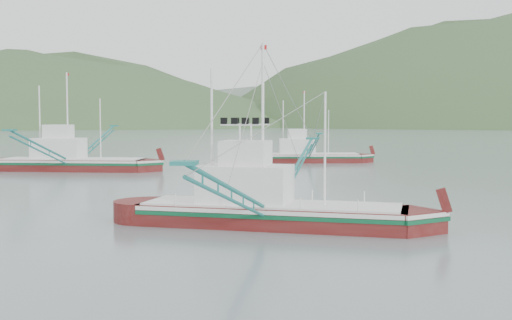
{
  "coord_description": "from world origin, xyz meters",
  "views": [
    {
      "loc": [
        2.94,
        -35.81,
        6.0
      ],
      "look_at": [
        0.0,
        6.0,
        3.2
      ],
      "focal_mm": 45.0,
      "sensor_mm": 36.0,
      "label": 1
    }
  ],
  "objects": [
    {
      "name": "bg_boat_left",
      "position": [
        -22.86,
        34.34,
        1.63
      ],
      "size": [
        16.28,
        29.31,
        11.85
      ],
      "rotation": [
        0.0,
        0.0,
        -0.03
      ],
      "color": "#500F0D",
      "rests_on": "ground"
    },
    {
      "name": "ridge_distant",
      "position": [
        30.0,
        560.0,
        0.0
      ],
      "size": [
        960.0,
        400.0,
        240.0
      ],
      "primitive_type": "ellipsoid",
      "color": "slate",
      "rests_on": "ground"
    },
    {
      "name": "headland_left",
      "position": [
        -180.0,
        360.0,
        0.0
      ],
      "size": [
        448.0,
        308.0,
        210.0
      ],
      "primitive_type": "ellipsoid",
      "color": "#34532A",
      "rests_on": "ground"
    },
    {
      "name": "main_boat",
      "position": [
        1.15,
        -0.77,
        1.87
      ],
      "size": [
        15.19,
        26.43,
        10.8
      ],
      "rotation": [
        0.0,
        0.0,
        -0.18
      ],
      "color": "#500F0D",
      "rests_on": "ground"
    },
    {
      "name": "bg_boat_far",
      "position": [
        3.6,
        49.45,
        1.43
      ],
      "size": [
        14.21,
        25.16,
        10.21
      ],
      "rotation": [
        0.0,
        0.0,
        0.09
      ],
      "color": "#500F0D",
      "rests_on": "ground"
    },
    {
      "name": "ground",
      "position": [
        0.0,
        0.0,
        0.0
      ],
      "size": [
        1200.0,
        1200.0,
        0.0
      ],
      "primitive_type": "plane",
      "color": "slate",
      "rests_on": "ground"
    }
  ]
}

